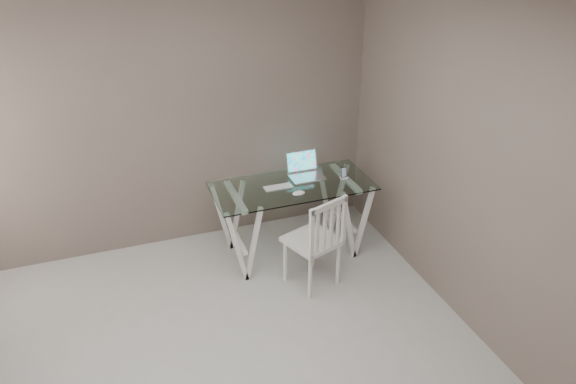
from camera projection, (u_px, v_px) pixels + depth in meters
name	position (u px, v px, depth m)	size (l,w,h in m)	color
room	(212.00, 182.00, 3.15)	(4.50, 4.52, 2.71)	#ADABA6
desk	(292.00, 219.00, 5.42)	(1.50, 0.70, 0.75)	silver
chair	(318.00, 239.00, 4.88)	(0.54, 0.54, 0.92)	silver
laptop	(304.00, 170.00, 5.41)	(0.32, 0.29, 0.22)	silver
keyboard	(277.00, 187.00, 5.20)	(0.27, 0.12, 0.01)	silver
mouse	(299.00, 193.00, 5.07)	(0.12, 0.07, 0.04)	white
phone_dock	(344.00, 175.00, 5.36)	(0.06, 0.06, 0.12)	white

